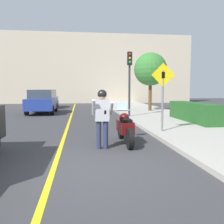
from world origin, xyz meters
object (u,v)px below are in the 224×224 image
(person_biker, at_px, (102,113))
(parked_car_blue, at_px, (42,101))
(street_tree, at_px, (150,69))
(traffic_light, at_px, (130,72))
(crossing_sign, at_px, (163,90))
(parked_car_white, at_px, (47,99))
(motorcycle, at_px, (125,128))

(person_biker, bearing_deg, parked_car_blue, 106.55)
(street_tree, xyz_separation_m, parked_car_blue, (-7.85, 0.13, -2.31))
(traffic_light, relative_size, parked_car_blue, 0.89)
(crossing_sign, bearing_deg, parked_car_blue, 122.41)
(person_biker, bearing_deg, parked_car_white, 102.61)
(person_biker, distance_m, street_tree, 12.08)
(traffic_light, bearing_deg, street_tree, 57.80)
(traffic_light, height_order, parked_car_blue, traffic_light)
(parked_car_blue, relative_size, parked_car_white, 1.00)
(motorcycle, height_order, crossing_sign, crossing_sign)
(traffic_light, xyz_separation_m, street_tree, (2.29, 3.64, 0.44))
(street_tree, bearing_deg, crossing_sign, -103.03)
(motorcycle, height_order, parked_car_blue, parked_car_blue)
(person_biker, xyz_separation_m, parked_car_blue, (-3.31, 11.12, -0.19))
(motorcycle, xyz_separation_m, street_tree, (3.76, 10.33, 2.67))
(motorcycle, relative_size, traffic_light, 0.59)
(person_biker, relative_size, traffic_light, 0.46)
(crossing_sign, distance_m, street_tree, 9.32)
(crossing_sign, relative_size, street_tree, 0.60)
(parked_car_blue, bearing_deg, traffic_light, -34.11)
(person_biker, bearing_deg, crossing_sign, 39.38)
(crossing_sign, relative_size, traffic_light, 0.69)
(street_tree, xyz_separation_m, parked_car_white, (-8.25, 5.57, -2.31))
(motorcycle, distance_m, traffic_light, 7.21)
(motorcycle, bearing_deg, crossing_sign, 38.99)
(crossing_sign, relative_size, parked_car_white, 0.61)
(crossing_sign, distance_m, parked_car_white, 15.81)
(motorcycle, relative_size, street_tree, 0.52)
(motorcycle, height_order, traffic_light, traffic_light)
(person_biker, xyz_separation_m, street_tree, (4.54, 10.99, 2.12))
(motorcycle, distance_m, street_tree, 11.31)
(motorcycle, distance_m, person_biker, 1.16)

